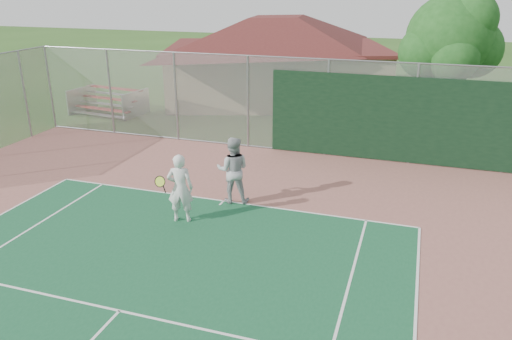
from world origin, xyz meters
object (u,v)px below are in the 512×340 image
Objects in this scene: clubhouse at (277,50)px; bleachers at (108,101)px; player_white_front at (180,189)px; player_grey_back at (233,171)px; tree at (452,41)px.

bleachers is (-6.80, -5.74, -1.99)m from clubhouse.
clubhouse is 9.12m from bleachers.
player_white_front reaches higher than bleachers.
player_grey_back is (0.88, 1.62, 0.03)m from player_white_front.
player_white_front is at bearing -101.35° from clubhouse.
player_white_front is at bearing -40.39° from bleachers.
bleachers is 0.59× the size of tree.
tree is at bearing -42.21° from clubhouse.
player_grey_back is at bearing -96.98° from clubhouse.
player_grey_back reaches higher than bleachers.
clubhouse is at bearing 155.62° from tree.
player_white_front is (-6.72, -11.35, -2.82)m from tree.
tree reaches higher than clubhouse.
clubhouse is 2.42× the size of tree.
tree reaches higher than player_white_front.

